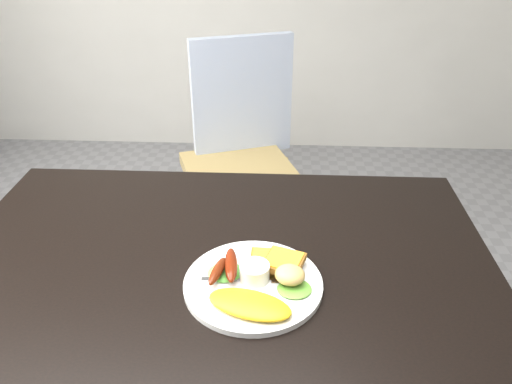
{
  "coord_description": "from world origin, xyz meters",
  "views": [
    {
      "loc": [
        0.12,
        -0.86,
        1.42
      ],
      "look_at": [
        0.08,
        0.03,
        0.9
      ],
      "focal_mm": 35.0,
      "sensor_mm": 36.0,
      "label": 1
    }
  ],
  "objects_px": {
    "dining_table": "(220,266)",
    "person": "(133,178)",
    "plate": "(253,284)",
    "dining_chair": "(240,173)"
  },
  "relations": [
    {
      "from": "plate",
      "to": "dining_chair",
      "type": "bearing_deg",
      "value": 96.14
    },
    {
      "from": "dining_chair",
      "to": "person",
      "type": "bearing_deg",
      "value": -138.68
    },
    {
      "from": "dining_chair",
      "to": "person",
      "type": "xyz_separation_m",
      "value": [
        -0.28,
        -0.52,
        0.25
      ]
    },
    {
      "from": "dining_table",
      "to": "plate",
      "type": "xyz_separation_m",
      "value": [
        0.08,
        -0.09,
        0.03
      ]
    },
    {
      "from": "dining_table",
      "to": "dining_chair",
      "type": "distance_m",
      "value": 1.01
    },
    {
      "from": "dining_table",
      "to": "person",
      "type": "relative_size",
      "value": 0.86
    },
    {
      "from": "dining_chair",
      "to": "dining_table",
      "type": "bearing_deg",
      "value": -107.86
    },
    {
      "from": "person",
      "to": "plate",
      "type": "xyz_separation_m",
      "value": [
        0.4,
        -0.54,
        0.06
      ]
    },
    {
      "from": "dining_table",
      "to": "plate",
      "type": "distance_m",
      "value": 0.12
    },
    {
      "from": "dining_table",
      "to": "plate",
      "type": "relative_size",
      "value": 4.27
    }
  ]
}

